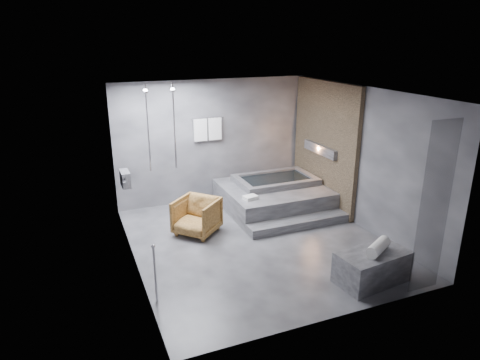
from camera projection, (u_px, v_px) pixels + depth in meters
name	position (u px, v px, depth m)	size (l,w,h in m)	color
room	(272.00, 148.00, 7.89)	(5.00, 5.04, 2.82)	#2F2F31
tub_deck	(273.00, 197.00, 9.66)	(2.20, 2.00, 0.50)	#343437
tub_step	(299.00, 223.00, 8.67)	(2.20, 0.36, 0.18)	#343437
concrete_bench	(372.00, 267.00, 6.72)	(1.13, 0.62, 0.51)	#353538
driftwood_chair	(197.00, 216.00, 8.34)	(0.76, 0.78, 0.71)	#4E3213
rolled_towel	(378.00, 247.00, 6.59)	(0.19, 0.19, 0.54)	white
deck_towel	(250.00, 198.00, 8.80)	(0.28, 0.20, 0.07)	silver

